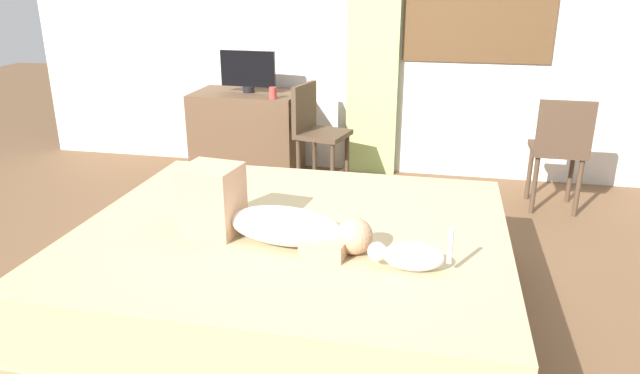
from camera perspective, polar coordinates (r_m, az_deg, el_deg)
name	(u,v)px	position (r m, az deg, el deg)	size (l,w,h in m)	color
ground_plane	(311,313)	(3.15, -0.86, -12.21)	(16.00, 16.00, 0.00)	brown
back_wall_with_window	(379,4)	(5.16, 5.78, 17.36)	(6.40, 0.14, 2.90)	silver
bed	(293,270)	(3.05, -2.64, -8.11)	(2.19, 1.90, 0.48)	#997A56
person_lying	(266,218)	(2.77, -5.33, -2.99)	(0.94, 0.36, 0.34)	silver
cat	(409,256)	(2.53, 8.71, -6.67)	(0.36, 0.12, 0.21)	silver
desk	(248,134)	(5.17, -7.07, 5.16)	(0.90, 0.56, 0.74)	brown
tv_monitor	(248,71)	(5.05, -7.08, 11.22)	(0.48, 0.10, 0.35)	black
cup	(273,93)	(4.77, -4.63, 9.16)	(0.06, 0.06, 0.09)	#B23D38
chair_by_desk	(315,128)	(4.78, -0.47, 5.83)	(0.46, 0.46, 0.86)	#4C3828
chair_spare	(560,146)	(4.61, 22.42, 3.74)	(0.38, 0.38, 0.86)	#4C3828
curtain_left	(373,39)	(5.06, 5.26, 14.22)	(0.44, 0.06, 2.35)	#ADCC75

